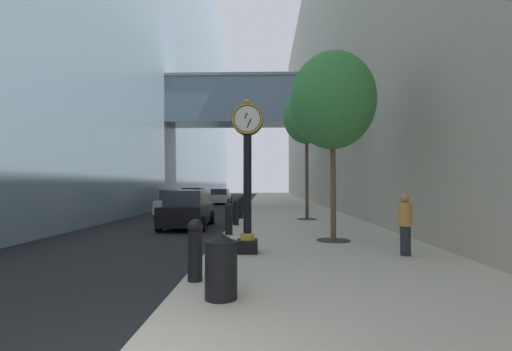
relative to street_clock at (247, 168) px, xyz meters
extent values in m
plane|color=black|center=(-1.12, 20.72, -2.42)|extent=(110.00, 110.00, 0.00)
cube|color=#BCB29E|center=(2.18, 23.72, -2.35)|extent=(6.61, 80.00, 0.14)
cube|color=#849EB2|center=(-12.18, 23.72, 13.30)|extent=(9.00, 80.00, 31.44)
cube|color=slate|center=(-1.09, 19.90, 6.53)|extent=(13.77, 3.20, 3.72)
cube|color=gray|center=(-1.09, 19.90, 8.51)|extent=(13.77, 3.40, 0.24)
cube|color=#A89E89|center=(9.99, 23.72, 11.16)|extent=(9.00, 80.00, 27.16)
cube|color=black|center=(0.00, 0.01, -2.10)|extent=(0.55, 0.55, 0.35)
cylinder|color=gold|center=(0.00, 0.01, -1.84)|extent=(0.39, 0.38, 0.18)
cylinder|color=black|center=(0.00, 0.01, -0.43)|extent=(0.22, 0.22, 2.64)
cylinder|color=black|center=(0.00, 0.01, 1.31)|extent=(0.84, 0.28, 0.84)
torus|color=gold|center=(0.00, -0.14, 1.31)|extent=(0.82, 0.05, 0.82)
cylinder|color=silver|center=(0.00, -0.14, 1.31)|extent=(0.69, 0.01, 0.69)
cylinder|color=silver|center=(0.00, 0.16, 1.31)|extent=(0.69, 0.01, 0.69)
sphere|color=gold|center=(0.00, 0.01, 1.81)|extent=(0.16, 0.16, 0.16)
cube|color=black|center=(-0.03, -0.15, 1.39)|extent=(0.09, 0.01, 0.17)
cube|color=black|center=(0.05, -0.15, 1.19)|extent=(0.13, 0.01, 0.25)
cylinder|color=black|center=(-0.86, -2.73, -1.81)|extent=(0.28, 0.28, 0.95)
sphere|color=black|center=(-0.86, -2.73, -1.26)|extent=(0.29, 0.29, 0.29)
cylinder|color=black|center=(-0.86, 3.40, -1.81)|extent=(0.28, 0.28, 0.95)
sphere|color=black|center=(-0.86, 3.40, -1.26)|extent=(0.29, 0.29, 0.29)
cylinder|color=black|center=(-0.86, 6.46, -1.81)|extent=(0.28, 0.28, 0.95)
sphere|color=black|center=(-0.86, 6.46, -1.26)|extent=(0.29, 0.29, 0.29)
cylinder|color=black|center=(-0.86, 9.53, -1.81)|extent=(0.28, 0.28, 0.95)
sphere|color=black|center=(-0.86, 9.53, -1.26)|extent=(0.29, 0.29, 0.29)
cylinder|color=black|center=(-0.86, 12.59, -1.81)|extent=(0.28, 0.28, 0.95)
sphere|color=black|center=(-0.86, 12.59, -1.26)|extent=(0.29, 0.29, 0.29)
cylinder|color=#333335|center=(2.71, 2.09, -2.27)|extent=(1.10, 1.10, 0.02)
cylinder|color=brown|center=(2.71, 2.09, -0.50)|extent=(0.18, 0.18, 3.56)
ellipsoid|color=#387F3D|center=(2.71, 2.09, 2.33)|extent=(2.80, 2.80, 3.22)
cylinder|color=#333335|center=(2.71, 9.18, -2.27)|extent=(1.10, 1.10, 0.02)
cylinder|color=#4C3D2D|center=(2.71, 9.18, -0.02)|extent=(0.18, 0.18, 4.52)
ellipsoid|color=#387F3D|center=(2.71, 9.18, 3.17)|extent=(2.48, 2.48, 2.85)
cylinder|color=black|center=(-0.23, -3.74, -1.82)|extent=(0.52, 0.52, 0.92)
cone|color=black|center=(-0.23, -3.74, -1.31)|extent=(0.53, 0.53, 0.16)
cylinder|color=#23232D|center=(4.10, -0.25, -1.90)|extent=(0.36, 0.36, 0.76)
cylinder|color=#B77A33|center=(4.10, -0.25, -1.22)|extent=(0.47, 0.47, 0.61)
sphere|color=#9E7556|center=(4.10, -0.25, -0.79)|extent=(0.23, 0.23, 0.23)
cube|color=#B7BABF|center=(-5.06, 12.75, -1.80)|extent=(1.90, 4.61, 0.80)
cube|color=#282D38|center=(-5.07, 12.53, -1.09)|extent=(1.64, 2.59, 0.66)
cylinder|color=black|center=(-5.94, 14.33, -2.10)|extent=(0.23, 0.64, 0.64)
cylinder|color=black|center=(-4.13, 14.30, -2.10)|extent=(0.23, 0.64, 0.64)
cylinder|color=black|center=(-6.00, 11.21, -2.10)|extent=(0.23, 0.64, 0.64)
cylinder|color=black|center=(-4.18, 11.18, -2.10)|extent=(0.23, 0.64, 0.64)
cube|color=silver|center=(-4.12, 26.26, -1.82)|extent=(1.83, 4.41, 0.75)
cube|color=#282D38|center=(-4.12, 26.04, -1.16)|extent=(1.60, 2.47, 0.61)
cylinder|color=black|center=(-5.03, 27.76, -2.10)|extent=(0.22, 0.64, 0.64)
cylinder|color=black|center=(-3.22, 27.77, -2.10)|extent=(0.22, 0.64, 0.64)
cylinder|color=black|center=(-5.02, 24.76, -2.10)|extent=(0.22, 0.64, 0.64)
cylinder|color=black|center=(-3.21, 24.77, -2.10)|extent=(0.22, 0.64, 0.64)
cube|color=black|center=(-3.09, 6.61, -1.78)|extent=(1.94, 4.35, 0.84)
cube|color=#282D38|center=(-3.09, 6.40, -1.04)|extent=(1.68, 2.45, 0.69)
cylinder|color=black|center=(-4.05, 8.05, -2.10)|extent=(0.24, 0.65, 0.64)
cylinder|color=black|center=(-2.21, 8.10, -2.10)|extent=(0.24, 0.65, 0.64)
cylinder|color=black|center=(-3.98, 5.13, -2.10)|extent=(0.24, 0.65, 0.64)
cylinder|color=black|center=(-2.14, 5.17, -2.10)|extent=(0.24, 0.65, 0.64)
cube|color=slate|center=(-5.71, 20.50, -1.78)|extent=(1.88, 4.05, 0.84)
cube|color=#282D38|center=(-5.70, 20.30, -1.04)|extent=(1.63, 2.28, 0.68)
cylinder|color=black|center=(-6.63, 21.85, -2.10)|extent=(0.23, 0.64, 0.64)
cylinder|color=black|center=(-4.83, 21.88, -2.10)|extent=(0.23, 0.64, 0.64)
cylinder|color=black|center=(-6.58, 19.11, -2.10)|extent=(0.23, 0.64, 0.64)
cylinder|color=black|center=(-4.78, 19.15, -2.10)|extent=(0.23, 0.64, 0.64)
camera|label=1|loc=(0.47, -9.32, -0.46)|focal=24.29mm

